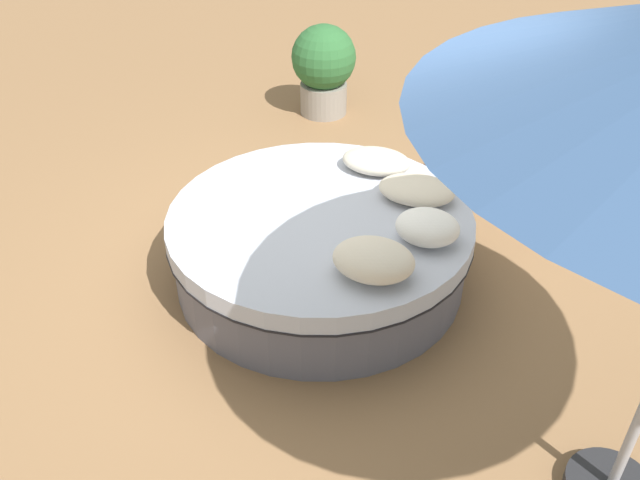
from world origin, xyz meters
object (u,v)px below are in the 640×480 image
round_bed (320,246)px  throw_pillow_1 (427,227)px  throw_pillow_3 (376,161)px  throw_pillow_2 (417,190)px  side_table (486,160)px  patio_chair (568,167)px  planter (324,66)px  throw_pillow_0 (374,260)px

round_bed → throw_pillow_1: size_ratio=5.14×
round_bed → throw_pillow_3: (-0.22, -0.68, 0.34)m
throw_pillow_2 → throw_pillow_3: size_ratio=1.04×
throw_pillow_2 → side_table: throw_pillow_2 is taller
patio_chair → planter: (2.36, -1.52, -0.06)m
throw_pillow_2 → side_table: size_ratio=1.07×
throw_pillow_0 → throw_pillow_2: 0.90m
throw_pillow_1 → throw_pillow_3: (0.51, -0.78, -0.03)m
round_bed → side_table: bearing=-120.4°
throw_pillow_0 → patio_chair: size_ratio=0.49×
throw_pillow_3 → planter: size_ratio=0.55×
round_bed → side_table: 1.90m
throw_pillow_1 → patio_chair: patio_chair is taller
throw_pillow_0 → patio_chair: (-1.08, -1.64, -0.08)m
round_bed → throw_pillow_0: bearing=133.0°
round_bed → patio_chair: bearing=-144.6°
throw_pillow_3 → side_table: bearing=-128.0°
throw_pillow_0 → throw_pillow_2: bearing=-95.6°
throw_pillow_1 → throw_pillow_3: throw_pillow_1 is taller
throw_pillow_0 → throw_pillow_1: size_ratio=1.21×
round_bed → throw_pillow_2: 0.76m
round_bed → side_table: round_bed is taller
throw_pillow_3 → planter: bearing=-62.8°
throw_pillow_0 → throw_pillow_3: bearing=-77.4°
round_bed → throw_pillow_0: size_ratio=4.26×
patio_chair → throw_pillow_0: bearing=-49.6°
round_bed → patio_chair: patio_chair is taller
side_table → throw_pillow_1: bearing=82.3°
throw_pillow_0 → throw_pillow_1: 0.49m
patio_chair → side_table: (0.61, -0.52, -0.32)m
throw_pillow_0 → throw_pillow_1: bearing=-119.1°
throw_pillow_0 → throw_pillow_2: size_ratio=0.93×
throw_pillow_2 → patio_chair: bearing=-143.1°
round_bed → throw_pillow_3: size_ratio=4.09×
patio_chair → planter: patio_chair is taller
patio_chair → side_table: 0.86m
throw_pillow_3 → side_table: throw_pillow_3 is taller
throw_pillow_0 → patio_chair: bearing=-123.5°
round_bed → throw_pillow_3: 0.79m
throw_pillow_2 → planter: planter is taller
side_table → throw_pillow_0: bearing=77.6°
throw_pillow_1 → side_table: bearing=-97.7°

